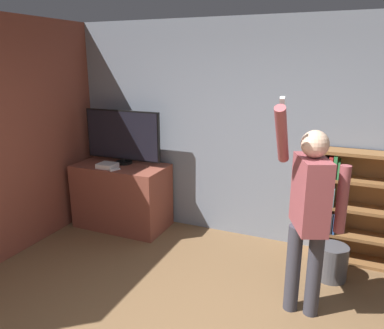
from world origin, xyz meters
TOP-DOWN VIEW (x-y plane):
  - wall_back at (0.01, 2.70)m, footprint 7.12×0.09m
  - wall_side_brick at (-2.59, 1.33)m, footprint 0.06×4.27m
  - tv_ledge at (-1.84, 2.29)m, footprint 1.22×0.65m
  - television at (-1.84, 2.38)m, footprint 1.09×0.22m
  - game_console at (-1.92, 2.12)m, footprint 0.23×0.20m
  - remote_loose at (-1.77, 2.06)m, footprint 0.09×0.14m
  - bookshelf at (1.08, 2.52)m, footprint 0.99×0.28m
  - person at (0.66, 1.36)m, footprint 0.59×0.56m
  - waste_bin at (0.88, 2.04)m, footprint 0.32×0.32m

SIDE VIEW (x-z plane):
  - waste_bin at x=0.88m, z-range 0.00..0.37m
  - tv_ledge at x=-1.84m, z-range 0.00..0.87m
  - bookshelf at x=1.08m, z-range -0.01..1.27m
  - remote_loose at x=-1.77m, z-range 0.87..0.89m
  - game_console at x=-1.92m, z-range 0.87..0.93m
  - person at x=0.66m, z-range 0.05..1.99m
  - television at x=-1.84m, z-range 0.88..1.60m
  - wall_side_brick at x=-2.59m, z-range 0.00..2.70m
  - wall_back at x=0.01m, z-range 0.00..2.70m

